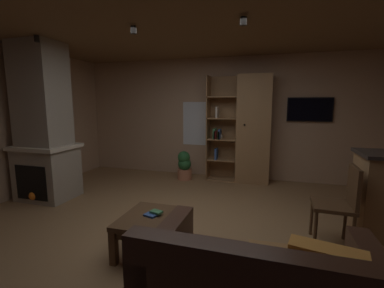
% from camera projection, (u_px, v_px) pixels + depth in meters
% --- Properties ---
extents(floor, '(6.23, 5.32, 0.02)m').
position_uv_depth(floor, '(183.00, 232.00, 3.27)').
color(floor, olive).
rests_on(floor, ground).
extents(wall_back, '(6.35, 0.06, 2.55)m').
position_uv_depth(wall_back, '(222.00, 118.00, 5.63)').
color(wall_back, tan).
rests_on(wall_back, ground).
extents(ceiling, '(6.23, 5.32, 0.02)m').
position_uv_depth(ceiling, '(182.00, 15.00, 2.89)').
color(ceiling, brown).
extents(window_pane_back, '(0.68, 0.01, 0.95)m').
position_uv_depth(window_pane_back, '(198.00, 124.00, 5.76)').
color(window_pane_back, white).
extents(stone_fireplace, '(0.92, 0.75, 2.55)m').
position_uv_depth(stone_fireplace, '(44.00, 131.00, 4.28)').
color(stone_fireplace, gray).
rests_on(stone_fireplace, ground).
extents(bookshelf_cabinet, '(1.27, 0.41, 2.15)m').
position_uv_depth(bookshelf_cabinet, '(249.00, 130.00, 5.24)').
color(bookshelf_cabinet, '#997047').
rests_on(bookshelf_cabinet, ground).
extents(coffee_table, '(0.61, 0.70, 0.40)m').
position_uv_depth(coffee_table, '(151.00, 224.00, 2.77)').
color(coffee_table, '#4C331E').
rests_on(coffee_table, ground).
extents(table_book_0, '(0.15, 0.12, 0.02)m').
position_uv_depth(table_book_0, '(150.00, 215.00, 2.76)').
color(table_book_0, '#2D4C8C').
rests_on(table_book_0, coffee_table).
extents(table_book_1, '(0.14, 0.11, 0.02)m').
position_uv_depth(table_book_1, '(156.00, 212.00, 2.79)').
color(table_book_1, '#387247').
rests_on(table_book_1, coffee_table).
extents(dining_chair, '(0.44, 0.44, 0.92)m').
position_uv_depth(dining_chair, '(341.00, 201.00, 2.87)').
color(dining_chair, '#4C331E').
rests_on(dining_chair, ground).
extents(potted_floor_plant, '(0.30, 0.31, 0.61)m').
position_uv_depth(potted_floor_plant, '(184.00, 165.00, 5.49)').
color(potted_floor_plant, '#B77051').
rests_on(potted_floor_plant, ground).
extents(wall_mounted_tv, '(0.83, 0.06, 0.47)m').
position_uv_depth(wall_mounted_tv, '(310.00, 110.00, 5.07)').
color(wall_mounted_tv, black).
extents(track_light_spot_0, '(0.07, 0.07, 0.09)m').
position_uv_depth(track_light_spot_0, '(37.00, 39.00, 3.61)').
color(track_light_spot_0, black).
extents(track_light_spot_1, '(0.07, 0.07, 0.09)m').
position_uv_depth(track_light_spot_1, '(134.00, 30.00, 3.18)').
color(track_light_spot_1, black).
extents(track_light_spot_2, '(0.07, 0.07, 0.09)m').
position_uv_depth(track_light_spot_2, '(243.00, 21.00, 2.85)').
color(track_light_spot_2, black).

